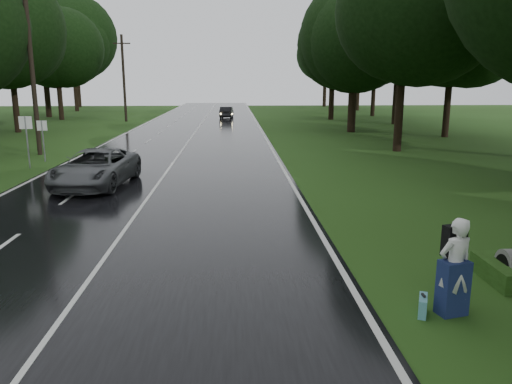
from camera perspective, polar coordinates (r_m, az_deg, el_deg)
ground at (r=12.12m, az=-18.37°, el=-9.28°), size 160.00×160.00×0.00m
road at (r=31.29m, az=-8.70°, el=4.54°), size 12.00×140.00×0.04m
lane_center at (r=31.29m, az=-8.70°, el=4.58°), size 0.12×140.00×0.01m
grey_car at (r=21.93m, az=-18.01°, el=2.67°), size 3.07×5.76×1.54m
far_car at (r=59.87m, az=-3.42°, el=9.18°), size 1.68×4.13×1.33m
hitchhiker at (r=10.22m, az=21.94°, el=-8.34°), size 0.80×0.75×1.93m
suitcase at (r=10.25m, az=18.70°, el=-12.33°), size 0.33×0.53×0.37m
utility_pole_mid at (r=32.94m, az=-23.66°, el=3.98°), size 1.80×0.28×10.54m
utility_pole_far at (r=56.96m, az=-14.76°, el=7.89°), size 1.80×0.28×9.23m
road_sign_a at (r=27.98m, az=-24.65°, el=2.51°), size 0.64×0.10×2.66m
road_sign_b at (r=29.94m, az=-23.17°, el=3.24°), size 0.55×0.10×2.28m
tree_left_e at (r=48.16m, az=-25.76°, el=6.24°), size 9.47×9.47×14.79m
tree_left_f at (r=61.76m, az=-21.52°, el=7.78°), size 8.97×8.97×14.02m
tree_right_d at (r=32.98m, az=15.94°, el=4.57°), size 10.08×10.08×15.76m
tree_right_e at (r=44.57m, az=10.91°, el=6.84°), size 8.63×8.63×13.48m
tree_right_f at (r=58.52m, az=8.64°, el=8.28°), size 8.84×8.84×13.82m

